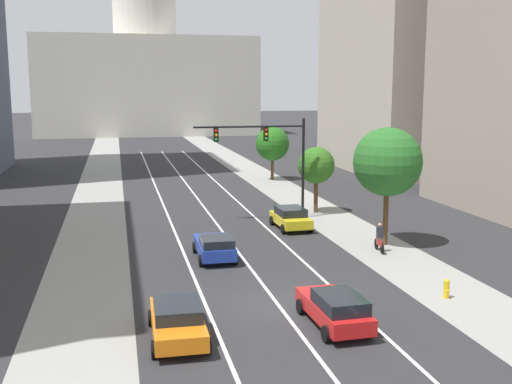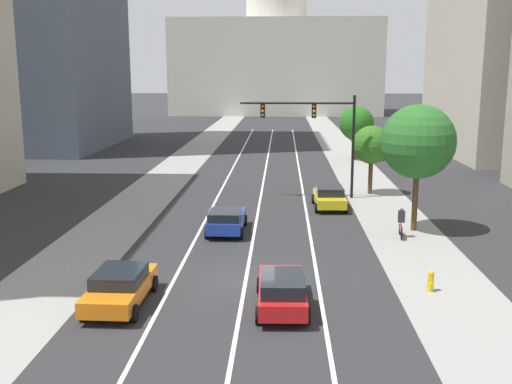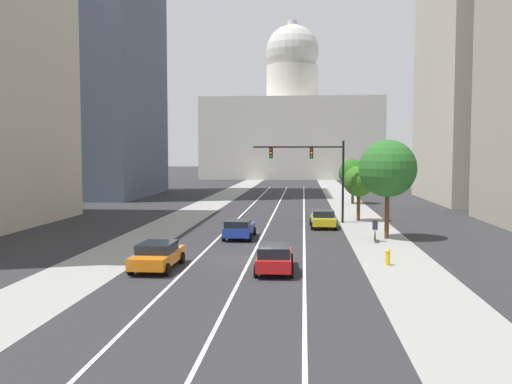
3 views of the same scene
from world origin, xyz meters
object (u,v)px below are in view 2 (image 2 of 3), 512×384
(traffic_signal_mast, at_px, (319,125))
(cyclist, at_px, (401,222))
(capitol_building, at_px, (276,54))
(car_red, at_px, (282,290))
(car_orange, at_px, (120,286))
(car_blue, at_px, (226,220))
(car_yellow, at_px, (329,197))
(street_tree_mid_right, at_px, (357,123))
(fire_hydrant, at_px, (431,281))
(street_tree_near_right, at_px, (418,142))
(street_tree_far_right, at_px, (372,145))

(traffic_signal_mast, height_order, cyclist, traffic_signal_mast)
(capitol_building, bearing_deg, traffic_signal_mast, -87.47)
(car_red, relative_size, traffic_signal_mast, 0.57)
(car_orange, relative_size, cyclist, 2.71)
(car_orange, bearing_deg, car_blue, -15.12)
(car_yellow, distance_m, traffic_signal_mast, 5.60)
(car_blue, relative_size, car_red, 0.94)
(car_yellow, bearing_deg, car_orange, 150.19)
(cyclist, bearing_deg, street_tree_mid_right, 3.49)
(car_yellow, distance_m, street_tree_mid_right, 23.40)
(car_yellow, bearing_deg, cyclist, -155.84)
(car_blue, distance_m, car_orange, 11.21)
(traffic_signal_mast, xyz_separation_m, fire_hydrant, (3.60, -18.69, -4.77))
(car_blue, distance_m, cyclist, 9.66)
(car_red, bearing_deg, car_yellow, -11.63)
(car_red, height_order, street_tree_mid_right, street_tree_mid_right)
(car_orange, distance_m, street_tree_near_right, 18.67)
(fire_hydrant, relative_size, cyclist, 0.53)
(street_tree_far_right, distance_m, street_tree_mid_right, 17.83)
(capitol_building, height_order, car_yellow, capitol_building)
(fire_hydrant, bearing_deg, capitol_building, 93.95)
(car_orange, height_order, fire_hydrant, car_orange)
(car_red, bearing_deg, capitol_building, -0.72)
(car_red, height_order, street_tree_near_right, street_tree_near_right)
(car_orange, bearing_deg, car_red, -90.45)
(car_blue, bearing_deg, street_tree_far_right, -39.39)
(car_yellow, xyz_separation_m, fire_hydrant, (3.01, -15.35, -0.31))
(capitol_building, distance_m, car_orange, 114.52)
(capitol_building, relative_size, traffic_signal_mast, 5.46)
(car_blue, bearing_deg, car_yellow, -43.04)
(car_blue, xyz_separation_m, street_tree_near_right, (10.68, 1.03, 4.33))
(traffic_signal_mast, xyz_separation_m, cyclist, (3.97, -10.41, -4.38))
(car_blue, xyz_separation_m, traffic_signal_mast, (5.67, 9.92, 4.48))
(street_tree_mid_right, bearing_deg, cyclist, -92.06)
(car_yellow, bearing_deg, traffic_signal_mast, 8.64)
(car_red, distance_m, street_tree_mid_right, 41.11)
(car_yellow, distance_m, car_blue, 9.08)
(street_tree_far_right, bearing_deg, capitol_building, 95.07)
(car_orange, height_order, street_tree_near_right, street_tree_near_right)
(car_yellow, bearing_deg, street_tree_mid_right, -12.43)
(car_blue, relative_size, traffic_signal_mast, 0.53)
(street_tree_near_right, bearing_deg, cyclist, -124.21)
(car_orange, relative_size, car_red, 1.01)
(fire_hydrant, height_order, street_tree_far_right, street_tree_far_right)
(cyclist, relative_size, street_tree_near_right, 0.24)
(capitol_building, height_order, car_red, capitol_building)
(capitol_building, xyz_separation_m, traffic_signal_mast, (4.11, -93.08, -7.75))
(car_red, height_order, street_tree_far_right, street_tree_far_right)
(capitol_building, height_order, car_orange, capitol_building)
(capitol_building, xyz_separation_m, fire_hydrant, (7.71, -111.77, -12.51))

